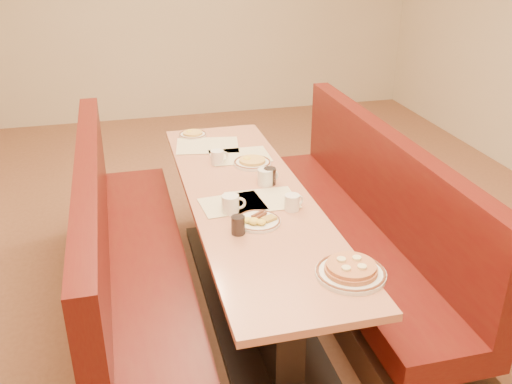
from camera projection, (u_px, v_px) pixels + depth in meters
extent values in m
plane|color=#9E6647|center=(249.00, 300.00, 3.67)|extent=(8.00, 8.00, 0.00)
cube|color=black|center=(249.00, 296.00, 3.66)|extent=(0.55, 1.88, 0.06)
cube|color=black|center=(249.00, 253.00, 3.52)|extent=(0.15, 1.75, 0.71)
cube|color=#C2715A|center=(249.00, 198.00, 3.36)|extent=(0.70, 2.50, 0.04)
cube|color=#4C3326|center=(142.00, 303.00, 3.48)|extent=(0.55, 2.50, 0.20)
cube|color=#50160D|center=(138.00, 265.00, 3.36)|extent=(0.55, 2.50, 0.16)
cube|color=#50160D|center=(92.00, 212.00, 3.15)|extent=(0.12, 2.50, 0.60)
cube|color=#4C3326|center=(348.00, 272.00, 3.78)|extent=(0.55, 2.50, 0.20)
cube|color=#50160D|center=(351.00, 237.00, 3.66)|extent=(0.55, 2.50, 0.16)
cube|color=#50160D|center=(387.00, 180.00, 3.55)|extent=(0.12, 2.50, 0.60)
cube|color=beige|center=(232.00, 204.00, 3.23)|extent=(0.37, 0.29, 0.00)
cube|color=beige|center=(262.00, 200.00, 3.28)|extent=(0.40, 0.30, 0.00)
cube|color=beige|center=(207.00, 145.00, 4.08)|extent=(0.49, 0.39, 0.00)
cube|color=beige|center=(240.00, 156.00, 3.90)|extent=(0.40, 0.31, 0.00)
cylinder|color=white|center=(351.00, 274.00, 2.58)|extent=(0.32, 0.32, 0.02)
torus|color=brown|center=(351.00, 272.00, 2.57)|extent=(0.32, 0.32, 0.01)
cylinder|color=#D8824D|center=(351.00, 270.00, 2.57)|extent=(0.24, 0.24, 0.02)
cylinder|color=#D8824D|center=(351.00, 266.00, 2.56)|extent=(0.23, 0.23, 0.02)
cylinder|color=beige|center=(357.00, 258.00, 2.59)|extent=(0.04, 0.04, 0.01)
cylinder|color=beige|center=(341.00, 259.00, 2.58)|extent=(0.04, 0.04, 0.01)
cylinder|color=beige|center=(346.00, 268.00, 2.52)|extent=(0.04, 0.04, 0.01)
cylinder|color=beige|center=(362.00, 267.00, 2.53)|extent=(0.04, 0.04, 0.01)
cylinder|color=white|center=(258.00, 222.00, 3.03)|extent=(0.24, 0.24, 0.02)
torus|color=brown|center=(258.00, 220.00, 3.03)|extent=(0.24, 0.24, 0.01)
ellipsoid|color=yellow|center=(254.00, 221.00, 2.99)|extent=(0.06, 0.06, 0.03)
ellipsoid|color=yellow|center=(261.00, 222.00, 2.98)|extent=(0.05, 0.05, 0.03)
ellipsoid|color=yellow|center=(248.00, 220.00, 3.01)|extent=(0.05, 0.05, 0.03)
cylinder|color=brown|center=(261.00, 216.00, 3.05)|extent=(0.08, 0.07, 0.02)
cylinder|color=brown|center=(258.00, 214.00, 3.07)|extent=(0.08, 0.07, 0.02)
cube|color=gold|center=(269.00, 219.00, 3.03)|extent=(0.09, 0.08, 0.02)
cylinder|color=white|center=(252.00, 163.00, 3.77)|extent=(0.25, 0.25, 0.02)
torus|color=brown|center=(252.00, 162.00, 3.76)|extent=(0.24, 0.24, 0.01)
cylinder|color=#EEB754|center=(252.00, 160.00, 3.76)|extent=(0.17, 0.17, 0.02)
ellipsoid|color=yellow|center=(247.00, 159.00, 3.77)|extent=(0.05, 0.05, 0.03)
cylinder|color=white|center=(193.00, 135.00, 4.27)|extent=(0.21, 0.21, 0.02)
torus|color=brown|center=(193.00, 134.00, 4.27)|extent=(0.20, 0.20, 0.01)
cylinder|color=#EEB754|center=(193.00, 133.00, 4.27)|extent=(0.15, 0.15, 0.02)
ellipsoid|color=yellow|center=(189.00, 132.00, 4.27)|extent=(0.04, 0.04, 0.02)
cylinder|color=white|center=(292.00, 202.00, 3.16)|extent=(0.08, 0.08, 0.09)
torus|color=white|center=(299.00, 201.00, 3.18)|extent=(0.07, 0.03, 0.06)
cylinder|color=black|center=(292.00, 196.00, 3.14)|extent=(0.07, 0.07, 0.01)
cylinder|color=white|center=(230.00, 204.00, 3.12)|extent=(0.10, 0.10, 0.10)
torus|color=white|center=(240.00, 203.00, 3.13)|extent=(0.07, 0.02, 0.07)
cylinder|color=black|center=(230.00, 197.00, 3.11)|extent=(0.08, 0.08, 0.01)
cylinder|color=white|center=(265.00, 177.00, 3.46)|extent=(0.10, 0.10, 0.10)
torus|color=white|center=(273.00, 176.00, 3.47)|extent=(0.07, 0.03, 0.07)
cylinder|color=black|center=(265.00, 170.00, 3.44)|extent=(0.08, 0.08, 0.01)
cylinder|color=white|center=(217.00, 157.00, 3.76)|extent=(0.09, 0.09, 0.09)
torus|color=white|center=(224.00, 156.00, 3.78)|extent=(0.07, 0.03, 0.07)
cylinder|color=black|center=(217.00, 152.00, 3.74)|extent=(0.07, 0.07, 0.01)
cylinder|color=black|center=(238.00, 225.00, 2.91)|extent=(0.07, 0.07, 0.10)
cylinder|color=silver|center=(238.00, 225.00, 2.91)|extent=(0.07, 0.07, 0.10)
cylinder|color=black|center=(270.00, 176.00, 3.47)|extent=(0.07, 0.07, 0.10)
cylinder|color=silver|center=(270.00, 176.00, 3.47)|extent=(0.08, 0.08, 0.11)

